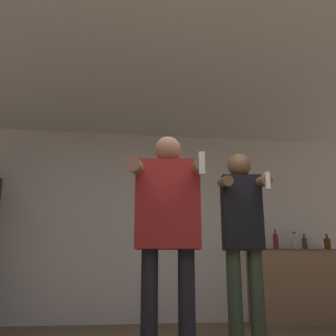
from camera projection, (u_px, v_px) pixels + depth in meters
wall_back at (156, 224)px, 5.13m from camera, size 7.00×0.06×2.55m
ceiling_slab at (173, 79)px, 3.84m from camera, size 7.00×3.84×0.05m
counter at (297, 286)px, 4.87m from camera, size 1.21×0.54×0.92m
bottle_green_wine at (327, 243)px, 5.05m from camera, size 0.08×0.08×0.23m
bottle_tall_gin at (295, 243)px, 4.99m from camera, size 0.09×0.09×0.24m
bottle_brown_liquor at (305, 243)px, 5.01m from camera, size 0.07×0.07×0.22m
bottle_clear_vodka at (276, 241)px, 4.96m from camera, size 0.07×0.07×0.28m
person_woman_foreground at (168, 221)px, 2.57m from camera, size 0.57×0.58×1.62m
person_man_side at (243, 232)px, 3.16m from camera, size 0.43×0.47×1.68m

